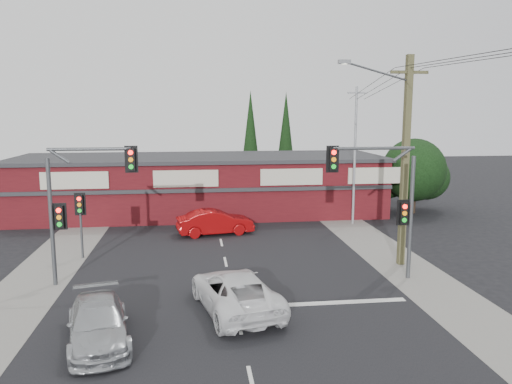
{
  "coord_description": "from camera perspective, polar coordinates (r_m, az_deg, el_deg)",
  "views": [
    {
      "loc": [
        -1.46,
        -19.53,
        7.38
      ],
      "look_at": [
        1.36,
        3.0,
        3.73
      ],
      "focal_mm": 35.0,
      "sensor_mm": 36.0,
      "label": 1
    }
  ],
  "objects": [
    {
      "name": "conifer_near",
      "position": [
        43.86,
        -0.63,
        6.64
      ],
      "size": [
        1.8,
        1.8,
        9.25
      ],
      "color": "#2D2116",
      "rests_on": "ground"
    },
    {
      "name": "shop_building",
      "position": [
        36.9,
        -6.33,
        0.89
      ],
      "size": [
        27.3,
        8.4,
        4.22
      ],
      "color": "#480E13",
      "rests_on": "ground"
    },
    {
      "name": "white_suv",
      "position": [
        19.04,
        -2.36,
        -11.27
      ],
      "size": [
        3.57,
        5.78,
        1.49
      ],
      "primitive_type": "imported",
      "rotation": [
        0.0,
        0.0,
        3.36
      ],
      "color": "white",
      "rests_on": "ground"
    },
    {
      "name": "conifer_far",
      "position": [
        46.35,
        3.42,
        6.76
      ],
      "size": [
        1.8,
        1.8,
        9.25
      ],
      "color": "#2D2116",
      "rests_on": "ground"
    },
    {
      "name": "tree_cluster",
      "position": [
        38.78,
        17.55,
        2.06
      ],
      "size": [
        5.9,
        5.1,
        5.5
      ],
      "color": "#2D2116",
      "rests_on": "ground"
    },
    {
      "name": "lane_dashes",
      "position": [
        26.89,
        -3.76,
        -6.79
      ],
      "size": [
        0.12,
        50.18,
        0.01
      ],
      "color": "silver",
      "rests_on": "ground"
    },
    {
      "name": "stop_line",
      "position": [
        20.1,
        7.87,
        -12.46
      ],
      "size": [
        6.5,
        0.35,
        0.01
      ],
      "primitive_type": "cube",
      "color": "silver",
      "rests_on": "ground"
    },
    {
      "name": "road_strip",
      "position": [
        25.66,
        -3.59,
        -7.6
      ],
      "size": [
        14.0,
        70.0,
        0.01
      ],
      "primitive_type": "cube",
      "color": "black",
      "rests_on": "ground"
    },
    {
      "name": "silver_suv",
      "position": [
        17.36,
        -17.59,
        -14.09
      ],
      "size": [
        2.74,
        4.84,
        1.32
      ],
      "primitive_type": "imported",
      "rotation": [
        0.0,
        0.0,
        0.21
      ],
      "color": "#A9ACAF",
      "rests_on": "ground"
    },
    {
      "name": "verge_left",
      "position": [
        26.57,
        -22.39,
        -7.69
      ],
      "size": [
        3.0,
        70.0,
        0.02
      ],
      "primitive_type": "cube",
      "color": "gray",
      "rests_on": "ground"
    },
    {
      "name": "red_sedan",
      "position": [
        30.48,
        -4.69,
        -3.45
      ],
      "size": [
        4.81,
        2.38,
        1.52
      ],
      "primitive_type": "imported",
      "rotation": [
        0.0,
        0.0,
        1.75
      ],
      "color": "#94090A",
      "rests_on": "ground"
    },
    {
      "name": "power_lines",
      "position": [
        19.82,
        23.66,
        13.19
      ],
      "size": [
        2.01,
        29.0,
        1.22
      ],
      "color": "black",
      "rests_on": "ground"
    },
    {
      "name": "traffic_mast_right",
      "position": [
        22.42,
        14.76,
        0.01
      ],
      "size": [
        3.96,
        0.27,
        5.97
      ],
      "color": "#47494C",
      "rests_on": "ground"
    },
    {
      "name": "pedestal_signal",
      "position": [
        26.64,
        -19.44,
        -2.16
      ],
      "size": [
        0.55,
        0.27,
        3.38
      ],
      "color": "#47494C",
      "rests_on": "ground"
    },
    {
      "name": "ground",
      "position": [
        20.93,
        -2.72,
        -11.53
      ],
      "size": [
        120.0,
        120.0,
        0.0
      ],
      "primitive_type": "plane",
      "color": "black",
      "rests_on": "ground"
    },
    {
      "name": "traffic_mast_left",
      "position": [
        22.37,
        -19.86,
        -0.3
      ],
      "size": [
        3.77,
        0.27,
        5.97
      ],
      "color": "#47494C",
      "rests_on": "ground"
    },
    {
      "name": "utility_pole",
      "position": [
        24.65,
        16.44,
        4.14
      ],
      "size": [
        4.38,
        0.59,
        10.0
      ],
      "color": "brown",
      "rests_on": "ground"
    },
    {
      "name": "verge_right",
      "position": [
        27.48,
        14.52,
        -6.73
      ],
      "size": [
        3.0,
        70.0,
        0.02
      ],
      "primitive_type": "cube",
      "color": "gray",
      "rests_on": "ground"
    },
    {
      "name": "steel_pole",
      "position": [
        33.33,
        11.22,
        4.34
      ],
      "size": [
        1.2,
        0.16,
        9.0
      ],
      "color": "gray",
      "rests_on": "ground"
    }
  ]
}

